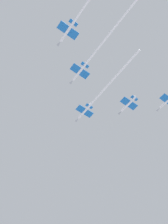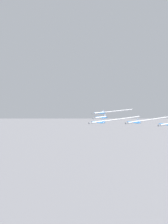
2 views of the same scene
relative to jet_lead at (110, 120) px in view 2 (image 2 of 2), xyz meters
name	(u,v)px [view 2 (image 2 of 2)]	position (x,y,z in m)	size (l,w,h in m)	color
jet_lead	(110,120)	(0.00, 0.00, 0.00)	(49.04, 9.43, 2.68)	white
jet_port_inner	(150,120)	(20.87, -17.26, 0.02)	(61.35, 10.15, 2.68)	white
jet_starboard_inner	(100,117)	(6.67, 14.68, -0.02)	(12.89, 9.43, 2.68)	white
jet_starboard_outer	(109,112)	(31.79, 27.63, 0.89)	(47.03, 9.43, 2.68)	white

